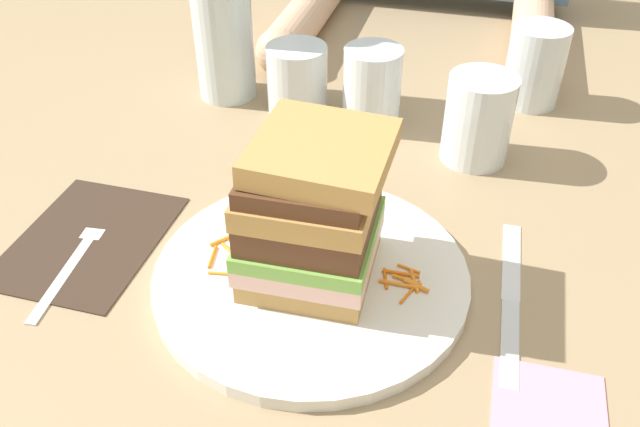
# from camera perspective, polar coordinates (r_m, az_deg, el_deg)

# --- Properties ---
(ground_plane) EXTENTS (3.00, 3.00, 0.00)m
(ground_plane) POSITION_cam_1_polar(r_m,az_deg,el_deg) (0.61, 0.72, -4.11)
(ground_plane) COLOR #9E8460
(main_plate) EXTENTS (0.27, 0.27, 0.01)m
(main_plate) POSITION_cam_1_polar(r_m,az_deg,el_deg) (0.59, -0.76, -5.32)
(main_plate) COLOR white
(main_plate) RESTS_ON ground_plane
(sandwich) EXTENTS (0.11, 0.12, 0.13)m
(sandwich) POSITION_cam_1_polar(r_m,az_deg,el_deg) (0.54, -0.71, 0.13)
(sandwich) COLOR tan
(sandwich) RESTS_ON main_plate
(carrot_shred_0) EXTENTS (0.01, 0.03, 0.00)m
(carrot_shred_0) POSITION_cam_1_polar(r_m,az_deg,el_deg) (0.60, -9.15, -3.65)
(carrot_shred_0) COLOR orange
(carrot_shred_0) RESTS_ON main_plate
(carrot_shred_1) EXTENTS (0.03, 0.02, 0.00)m
(carrot_shred_1) POSITION_cam_1_polar(r_m,az_deg,el_deg) (0.60, -7.52, -3.31)
(carrot_shred_1) COLOR orange
(carrot_shred_1) RESTS_ON main_plate
(carrot_shred_2) EXTENTS (0.02, 0.01, 0.00)m
(carrot_shred_2) POSITION_cam_1_polar(r_m,az_deg,el_deg) (0.58, -8.54, -5.07)
(carrot_shred_2) COLOR orange
(carrot_shred_2) RESTS_ON main_plate
(carrot_shred_3) EXTENTS (0.03, 0.01, 0.00)m
(carrot_shred_3) POSITION_cam_1_polar(r_m,az_deg,el_deg) (0.60, -5.92, -3.10)
(carrot_shred_3) COLOR orange
(carrot_shred_3) RESTS_ON main_plate
(carrot_shred_4) EXTENTS (0.02, 0.02, 0.00)m
(carrot_shred_4) POSITION_cam_1_polar(r_m,az_deg,el_deg) (0.62, -8.35, -2.24)
(carrot_shred_4) COLOR orange
(carrot_shred_4) RESTS_ON main_plate
(carrot_shred_5) EXTENTS (0.01, 0.03, 0.00)m
(carrot_shred_5) POSITION_cam_1_polar(r_m,az_deg,el_deg) (0.57, 7.68, -6.66)
(carrot_shred_5) COLOR orange
(carrot_shred_5) RESTS_ON main_plate
(carrot_shred_6) EXTENTS (0.01, 0.02, 0.00)m
(carrot_shred_6) POSITION_cam_1_polar(r_m,az_deg,el_deg) (0.58, 5.60, -5.54)
(carrot_shred_6) COLOR orange
(carrot_shred_6) RESTS_ON main_plate
(carrot_shred_7) EXTENTS (0.01, 0.03, 0.00)m
(carrot_shred_7) POSITION_cam_1_polar(r_m,az_deg,el_deg) (0.58, 8.04, -5.70)
(carrot_shred_7) COLOR orange
(carrot_shred_7) RESTS_ON main_plate
(carrot_shred_8) EXTENTS (0.03, 0.00, 0.00)m
(carrot_shred_8) POSITION_cam_1_polar(r_m,az_deg,el_deg) (0.58, 6.91, -5.10)
(carrot_shred_8) COLOR orange
(carrot_shred_8) RESTS_ON main_plate
(carrot_shred_9) EXTENTS (0.03, 0.01, 0.00)m
(carrot_shred_9) POSITION_cam_1_polar(r_m,az_deg,el_deg) (0.58, 7.44, -5.65)
(carrot_shred_9) COLOR orange
(carrot_shred_9) RESTS_ON main_plate
(carrot_shred_10) EXTENTS (0.02, 0.01, 0.00)m
(carrot_shred_10) POSITION_cam_1_polar(r_m,az_deg,el_deg) (0.57, 8.21, -6.12)
(carrot_shred_10) COLOR orange
(carrot_shred_10) RESTS_ON main_plate
(carrot_shred_11) EXTENTS (0.03, 0.00, 0.00)m
(carrot_shred_11) POSITION_cam_1_polar(r_m,az_deg,el_deg) (0.57, 6.66, -6.00)
(carrot_shred_11) COLOR orange
(carrot_shred_11) RESTS_ON main_plate
(carrot_shred_12) EXTENTS (0.02, 0.01, 0.00)m
(carrot_shred_12) POSITION_cam_1_polar(r_m,az_deg,el_deg) (0.59, 7.57, -4.69)
(carrot_shred_12) COLOR orange
(carrot_shred_12) RESTS_ON main_plate
(napkin_dark) EXTENTS (0.13, 0.17, 0.00)m
(napkin_dark) POSITION_cam_1_polar(r_m,az_deg,el_deg) (0.67, -19.13, -2.07)
(napkin_dark) COLOR #38281E
(napkin_dark) RESTS_ON ground_plane
(fork) EXTENTS (0.03, 0.17, 0.00)m
(fork) POSITION_cam_1_polar(r_m,az_deg,el_deg) (0.65, -20.00, -3.09)
(fork) COLOR silver
(fork) RESTS_ON napkin_dark
(knife) EXTENTS (0.02, 0.20, 0.00)m
(knife) POSITION_cam_1_polar(r_m,az_deg,el_deg) (0.59, 15.96, -7.20)
(knife) COLOR silver
(knife) RESTS_ON ground_plane
(juice_glass) EXTENTS (0.07, 0.07, 0.10)m
(juice_glass) POSITION_cam_1_polar(r_m,az_deg,el_deg) (0.75, 13.28, 7.46)
(juice_glass) COLOR white
(juice_glass) RESTS_ON ground_plane
(empty_tumbler_0) EXTENTS (0.07, 0.07, 0.09)m
(empty_tumbler_0) POSITION_cam_1_polar(r_m,az_deg,el_deg) (0.80, 4.46, 10.73)
(empty_tumbler_0) COLOR silver
(empty_tumbler_0) RESTS_ON ground_plane
(empty_tumbler_1) EXTENTS (0.07, 0.07, 0.08)m
(empty_tumbler_1) POSITION_cam_1_polar(r_m,az_deg,el_deg) (0.82, -1.97, 11.39)
(empty_tumbler_1) COLOR silver
(empty_tumbler_1) RESTS_ON ground_plane
(empty_tumbler_2) EXTENTS (0.07, 0.07, 0.10)m
(empty_tumbler_2) POSITION_cam_1_polar(r_m,az_deg,el_deg) (0.88, 17.86, 11.92)
(empty_tumbler_2) COLOR silver
(empty_tumbler_2) RESTS_ON ground_plane
(napkin_pink) EXTENTS (0.08, 0.10, 0.00)m
(napkin_pink) POSITION_cam_1_polar(r_m,az_deg,el_deg) (0.52, 18.97, -16.32)
(napkin_pink) COLOR pink
(napkin_pink) RESTS_ON ground_plane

